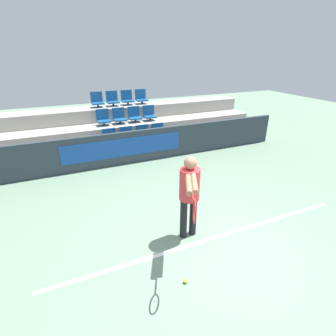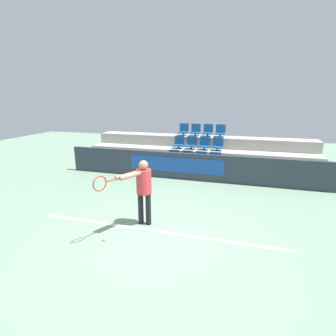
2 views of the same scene
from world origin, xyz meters
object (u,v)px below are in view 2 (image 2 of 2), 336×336
(stadium_chair_5, at_px, (192,144))
(stadium_chair_1, at_px, (187,158))
(stadium_chair_0, at_px, (174,158))
(stadium_chair_8, at_px, (184,130))
(stadium_chair_2, at_px, (201,159))
(stadium_chair_11, at_px, (220,131))
(stadium_chair_6, at_px, (204,144))
(stadium_chair_7, at_px, (218,145))
(tennis_ball, at_px, (104,239))
(stadium_chair_3, at_px, (215,160))
(stadium_chair_9, at_px, (196,131))
(tennis_player, at_px, (142,186))
(stadium_chair_10, at_px, (208,131))
(stadium_chair_4, at_px, (179,143))

(stadium_chair_5, bearing_deg, stadium_chair_1, -90.00)
(stadium_chair_0, relative_size, stadium_chair_8, 1.00)
(stadium_chair_2, xyz_separation_m, stadium_chair_11, (0.55, 1.72, 0.89))
(stadium_chair_6, distance_m, stadium_chair_11, 1.11)
(stadium_chair_7, xyz_separation_m, stadium_chair_8, (-1.64, 0.86, 0.45))
(stadium_chair_5, bearing_deg, stadium_chair_0, -122.47)
(stadium_chair_0, height_order, stadium_chair_5, stadium_chair_5)
(tennis_ball, bearing_deg, stadium_chair_3, 72.37)
(stadium_chair_9, distance_m, tennis_ball, 7.31)
(tennis_player, xyz_separation_m, tennis_ball, (-0.53, -0.93, -0.96))
(stadium_chair_10, height_order, stadium_chair_11, same)
(tennis_player, bearing_deg, stadium_chair_4, 120.05)
(stadium_chair_3, relative_size, stadium_chair_7, 1.00)
(stadium_chair_0, bearing_deg, stadium_chair_11, 46.33)
(tennis_ball, bearing_deg, stadium_chair_11, 76.44)
(stadium_chair_4, bearing_deg, tennis_player, -85.19)
(stadium_chair_8, bearing_deg, stadium_chair_0, -90.00)
(stadium_chair_7, bearing_deg, tennis_ball, -105.34)
(stadium_chair_3, distance_m, tennis_ball, 5.70)
(stadium_chair_10, distance_m, tennis_player, 6.24)
(stadium_chair_3, relative_size, stadium_chair_6, 1.00)
(stadium_chair_9, height_order, tennis_ball, stadium_chair_9)
(tennis_ball, bearing_deg, stadium_chair_4, 89.29)
(tennis_player, relative_size, tennis_ball, 24.17)
(stadium_chair_4, bearing_deg, stadium_chair_10, 38.16)
(stadium_chair_1, distance_m, stadium_chair_11, 2.22)
(stadium_chair_1, distance_m, stadium_chair_10, 2.01)
(stadium_chair_9, xyz_separation_m, tennis_ball, (-0.62, -7.12, -1.52))
(stadium_chair_5, distance_m, stadium_chair_8, 1.11)
(stadium_chair_11, bearing_deg, stadium_chair_4, -152.36)
(stadium_chair_3, xyz_separation_m, stadium_chair_9, (-1.09, 1.72, 0.89))
(stadium_chair_1, distance_m, stadium_chair_4, 1.11)
(stadium_chair_8, relative_size, stadium_chair_10, 1.00)
(stadium_chair_11, xyz_separation_m, tennis_ball, (-1.72, -7.12, -1.52))
(stadium_chair_3, xyz_separation_m, stadium_chair_7, (0.00, 0.86, 0.45))
(stadium_chair_3, distance_m, stadium_chair_11, 1.94)
(stadium_chair_7, relative_size, stadium_chair_8, 1.00)
(stadium_chair_3, height_order, tennis_player, tennis_player)
(stadium_chair_6, xyz_separation_m, tennis_player, (-0.64, -5.32, -0.12))
(stadium_chair_2, bearing_deg, stadium_chair_8, 122.47)
(stadium_chair_1, distance_m, stadium_chair_3, 1.09)
(stadium_chair_0, distance_m, stadium_chair_11, 2.54)
(stadium_chair_2, distance_m, tennis_ball, 5.56)
(stadium_chair_3, height_order, tennis_ball, stadium_chair_3)
(stadium_chair_7, bearing_deg, stadium_chair_11, 90.00)
(stadium_chair_9, bearing_deg, stadium_chair_7, -38.16)
(stadium_chair_0, bearing_deg, stadium_chair_2, 0.00)
(stadium_chair_6, height_order, stadium_chair_7, same)
(stadium_chair_11, height_order, tennis_player, stadium_chair_11)
(stadium_chair_8, bearing_deg, stadium_chair_4, -90.00)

